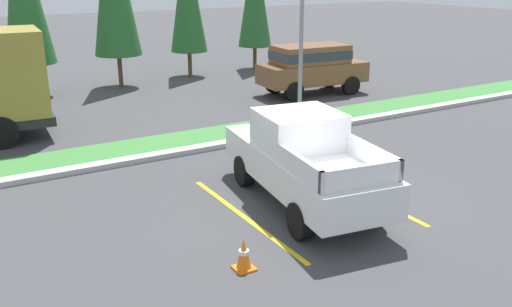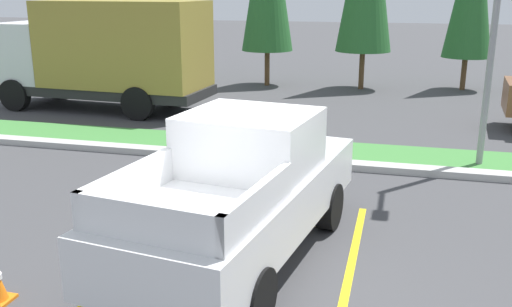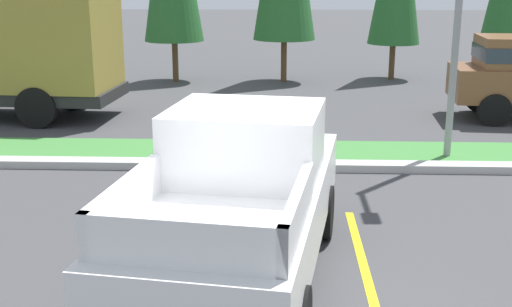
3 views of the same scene
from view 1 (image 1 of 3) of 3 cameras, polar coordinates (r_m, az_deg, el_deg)
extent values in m
plane|color=#424244|center=(12.71, 5.76, -5.46)|extent=(120.00, 120.00, 0.00)
cube|color=yellow|center=(12.13, -1.19, -6.57)|extent=(0.12, 4.80, 0.01)
cube|color=yellow|center=(13.79, 10.10, -3.67)|extent=(0.12, 4.80, 0.01)
cube|color=#B2B2AD|center=(16.69, -4.42, 0.80)|extent=(56.00, 0.40, 0.15)
cube|color=#42843D|center=(17.65, -6.01, 1.59)|extent=(56.00, 1.80, 0.06)
cylinder|color=black|center=(13.74, -1.23, -1.77)|extent=(0.39, 0.79, 0.76)
cylinder|color=black|center=(14.40, 5.08, -0.87)|extent=(0.39, 0.79, 0.76)
cylinder|color=black|center=(11.13, 4.60, -6.91)|extent=(0.39, 0.79, 0.76)
cylinder|color=black|center=(11.94, 11.93, -5.44)|extent=(0.39, 0.79, 0.76)
cube|color=white|center=(12.57, 4.93, -1.39)|extent=(2.63, 5.42, 0.76)
cube|color=white|center=(12.58, 4.41, 2.47)|extent=(1.97, 1.84, 0.84)
cube|color=#2D3842|center=(13.27, 2.83, 3.59)|extent=(1.61, 0.29, 0.63)
cube|color=white|center=(10.79, 4.51, -1.42)|extent=(0.37, 1.89, 0.44)
cube|color=white|center=(11.62, 12.02, -0.30)|extent=(0.37, 1.89, 0.44)
cube|color=white|center=(10.47, 10.90, -2.35)|extent=(1.80, 0.36, 0.44)
cube|color=silver|center=(14.83, 0.42, 0.85)|extent=(1.81, 0.42, 0.28)
cylinder|color=black|center=(18.17, -24.85, 1.98)|extent=(1.02, 0.36, 1.00)
cylinder|color=black|center=(25.49, 7.51, 7.67)|extent=(0.82, 0.32, 0.80)
cylinder|color=black|center=(24.12, 9.76, 6.95)|extent=(0.82, 0.32, 0.80)
cylinder|color=black|center=(24.06, 1.91, 7.17)|extent=(0.82, 0.32, 0.80)
cylinder|color=black|center=(22.61, 3.96, 6.40)|extent=(0.82, 0.32, 0.80)
cube|color=brown|center=(23.94, 5.88, 8.30)|extent=(4.72, 2.18, 0.84)
cube|color=brown|center=(23.73, 5.63, 10.17)|extent=(3.22, 1.91, 0.76)
cube|color=#2D3842|center=(23.73, 5.63, 10.12)|extent=(3.26, 1.95, 0.36)
cylinder|color=gray|center=(18.71, 4.71, 12.45)|extent=(0.14, 0.14, 6.35)
cylinder|color=brown|center=(25.27, -21.89, 7.08)|extent=(0.20, 0.20, 1.39)
cylinder|color=brown|center=(26.13, -13.83, 8.29)|extent=(0.20, 0.20, 1.45)
cylinder|color=brown|center=(28.15, -6.84, 9.18)|extent=(0.20, 0.20, 1.24)
cylinder|color=brown|center=(30.08, -0.12, 9.89)|extent=(0.20, 0.20, 1.21)
cube|color=orange|center=(10.18, -1.26, -11.75)|extent=(0.36, 0.36, 0.04)
cone|color=orange|center=(10.03, -1.27, -10.27)|extent=(0.28, 0.28, 0.56)
cylinder|color=white|center=(10.02, -1.27, -10.13)|extent=(0.19, 0.19, 0.07)
camera|label=2|loc=(9.41, 44.43, 4.81)|focal=40.20mm
camera|label=3|loc=(7.91, 41.31, 2.88)|focal=45.91mm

